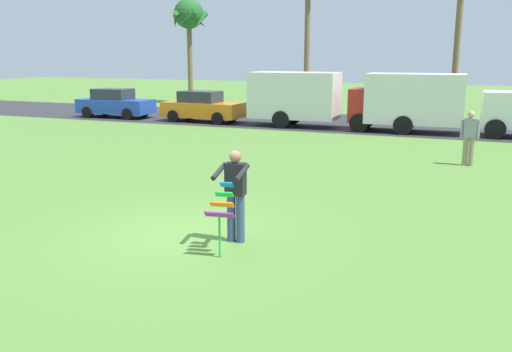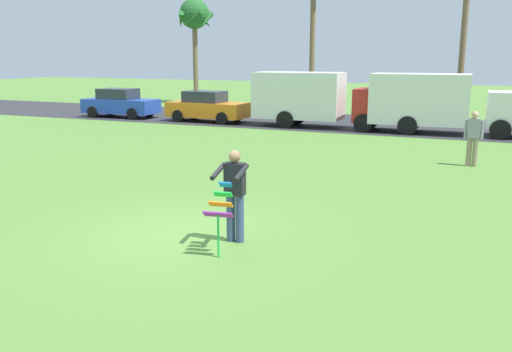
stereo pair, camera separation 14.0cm
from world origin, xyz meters
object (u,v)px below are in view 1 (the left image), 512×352
(kite_held, at_px, (222,207))
(parked_truck_red_cab, at_px, (311,98))
(parked_truck_white_box, at_px, (434,102))
(person_walker_near, at_px, (470,136))
(parked_car_orange, at_px, (202,107))
(palm_tree_left_near, at_px, (189,18))
(person_kite_flyer, at_px, (235,193))
(parked_car_blue, at_px, (115,104))

(kite_held, bearing_deg, parked_truck_red_cab, 101.42)
(parked_truck_white_box, distance_m, person_walker_near, 7.31)
(parked_car_orange, distance_m, palm_tree_left_near, 12.82)
(person_kite_flyer, xyz_separation_m, person_walker_near, (3.86, 9.33, -0.02))
(parked_car_blue, relative_size, person_walker_near, 2.45)
(parked_car_blue, height_order, parked_car_orange, same)
(parked_car_orange, height_order, person_walker_near, person_walker_near)
(person_kite_flyer, distance_m, parked_truck_white_box, 16.60)
(parked_car_blue, bearing_deg, parked_car_orange, 0.02)
(person_walker_near, bearing_deg, palm_tree_left_near, 138.45)
(kite_held, bearing_deg, parked_car_orange, 118.55)
(parked_car_blue, relative_size, parked_car_orange, 1.00)
(parked_car_blue, distance_m, parked_truck_white_box, 16.99)
(kite_held, height_order, person_walker_near, person_walker_near)
(parked_car_orange, distance_m, parked_truck_red_cab, 5.89)
(parked_car_blue, height_order, parked_truck_red_cab, parked_truck_red_cab)
(parked_truck_red_cab, relative_size, parked_truck_white_box, 1.00)
(person_kite_flyer, height_order, parked_truck_red_cab, parked_truck_red_cab)
(parked_truck_red_cab, distance_m, palm_tree_left_near, 16.26)
(parked_car_orange, xyz_separation_m, palm_tree_left_near, (-6.15, 9.96, 5.23))
(palm_tree_left_near, relative_size, person_walker_near, 4.24)
(person_kite_flyer, bearing_deg, palm_tree_left_near, 120.27)
(kite_held, distance_m, parked_truck_red_cab, 17.47)
(kite_held, distance_m, parked_car_orange, 19.49)
(parked_truck_red_cab, xyz_separation_m, parked_truck_white_box, (5.64, 0.00, 0.00))
(person_kite_flyer, xyz_separation_m, parked_truck_white_box, (2.23, 16.44, 0.46))
(parked_car_orange, relative_size, parked_truck_white_box, 0.63)
(parked_car_blue, height_order, parked_truck_white_box, parked_truck_white_box)
(person_kite_flyer, height_order, parked_car_orange, person_kite_flyer)
(parked_car_orange, bearing_deg, person_kite_flyer, -60.60)
(kite_held, height_order, parked_truck_white_box, parked_truck_white_box)
(parked_car_blue, xyz_separation_m, person_walker_near, (18.60, -7.11, 0.16))
(parked_car_blue, height_order, palm_tree_left_near, palm_tree_left_near)
(person_kite_flyer, bearing_deg, parked_car_orange, 119.40)
(parked_truck_red_cab, bearing_deg, parked_car_orange, 179.99)
(kite_held, distance_m, palm_tree_left_near, 31.60)
(person_kite_flyer, relative_size, person_walker_near, 1.00)
(parked_car_blue, relative_size, palm_tree_left_near, 0.58)
(kite_held, bearing_deg, parked_car_blue, 130.83)
(parked_car_orange, bearing_deg, parked_truck_white_box, -0.00)
(palm_tree_left_near, xyz_separation_m, person_walker_near, (19.27, -17.08, -5.08))
(kite_held, distance_m, person_walker_near, 10.70)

